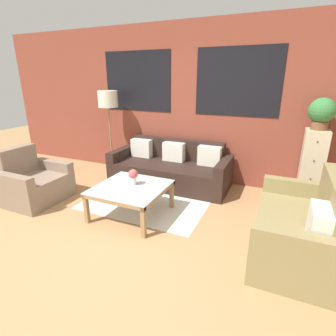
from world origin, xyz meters
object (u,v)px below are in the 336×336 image
floor_lamp (108,103)px  drawer_cabinet (311,166)px  coffee_table (131,190)px  flower_vase (133,176)px  settee_vintage (300,229)px  potted_plant (322,112)px  couch_dark (171,169)px  armchair_corner (34,184)px

floor_lamp → drawer_cabinet: bearing=2.8°
coffee_table → flower_vase: bearing=89.3°
settee_vintage → drawer_cabinet: size_ratio=1.30×
potted_plant → drawer_cabinet: bearing=-90.0°
potted_plant → flower_vase: size_ratio=2.05×
couch_dark → armchair_corner: armchair_corner is taller
floor_lamp → potted_plant: (3.60, 0.18, -0.02)m
coffee_table → couch_dark: bearing=88.5°
armchair_corner → flower_vase: size_ratio=3.98×
couch_dark → armchair_corner: 2.29m
armchair_corner → flower_vase: 1.72m
couch_dark → flower_vase: (-0.03, -1.24, 0.28)m
couch_dark → coffee_table: 1.32m
settee_vintage → potted_plant: potted_plant is taller
couch_dark → flower_vase: couch_dark is taller
armchair_corner → potted_plant: potted_plant is taller
floor_lamp → drawer_cabinet: (3.60, 0.18, -0.85)m
settee_vintage → potted_plant: (0.17, 1.56, 1.08)m
drawer_cabinet → couch_dark: bearing=-174.2°
armchair_corner → flower_vase: armchair_corner is taller
flower_vase → floor_lamp: bearing=135.0°
settee_vintage → flower_vase: settee_vintage is taller
settee_vintage → floor_lamp: bearing=158.1°
settee_vintage → drawer_cabinet: drawer_cabinet is taller
floor_lamp → potted_plant: size_ratio=3.56×
drawer_cabinet → flower_vase: bearing=-147.5°
settee_vintage → potted_plant: bearing=83.9°
armchair_corner → floor_lamp: floor_lamp is taller
coffee_table → potted_plant: 2.96m
drawer_cabinet → floor_lamp: bearing=-177.2°
armchair_corner → flower_vase: bearing=9.6°
armchair_corner → coffee_table: size_ratio=0.95×
settee_vintage → coffee_table: bearing=179.7°
couch_dark → coffee_table: couch_dark is taller
settee_vintage → armchair_corner: size_ratio=1.66×
coffee_table → flower_vase: (0.00, 0.08, 0.19)m
armchair_corner → floor_lamp: size_ratio=0.54×
drawer_cabinet → coffee_table: bearing=-146.2°
floor_lamp → drawer_cabinet: floor_lamp is taller
floor_lamp → potted_plant: bearing=2.8°
armchair_corner → potted_plant: (3.98, 1.75, 1.12)m
flower_vase → drawer_cabinet: bearing=32.5°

